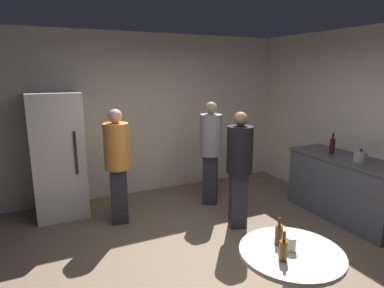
{
  "coord_description": "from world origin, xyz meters",
  "views": [
    {
      "loc": [
        -1.61,
        -2.72,
        2.09
      ],
      "look_at": [
        0.06,
        0.77,
        1.22
      ],
      "focal_mm": 30.58,
      "sensor_mm": 36.0,
      "label": 1
    }
  ],
  "objects_px": {
    "refrigerator": "(58,155)",
    "beer_bottle_amber": "(283,250)",
    "wine_bottle_on_counter": "(332,146)",
    "plastic_cup_white": "(291,244)",
    "person_in_gray_shirt": "(211,146)",
    "person_in_orange_shirt": "(117,158)",
    "foreground_table": "(291,263)",
    "beer_bottle_brown": "(279,235)",
    "person_in_black_shirt": "(239,162)",
    "kettle": "(361,157)"
  },
  "relations": [
    {
      "from": "plastic_cup_white",
      "to": "person_in_black_shirt",
      "type": "distance_m",
      "value": 1.85
    },
    {
      "from": "wine_bottle_on_counter",
      "to": "person_in_gray_shirt",
      "type": "distance_m",
      "value": 1.79
    },
    {
      "from": "plastic_cup_white",
      "to": "refrigerator",
      "type": "bearing_deg",
      "value": 114.44
    },
    {
      "from": "beer_bottle_brown",
      "to": "person_in_gray_shirt",
      "type": "relative_size",
      "value": 0.14
    },
    {
      "from": "wine_bottle_on_counter",
      "to": "foreground_table",
      "type": "xyz_separation_m",
      "value": [
        -2.18,
        -1.6,
        -0.39
      ]
    },
    {
      "from": "wine_bottle_on_counter",
      "to": "person_in_orange_shirt",
      "type": "distance_m",
      "value": 3.09
    },
    {
      "from": "plastic_cup_white",
      "to": "person_in_black_shirt",
      "type": "bearing_deg",
      "value": 68.82
    },
    {
      "from": "refrigerator",
      "to": "person_in_gray_shirt",
      "type": "relative_size",
      "value": 1.1
    },
    {
      "from": "person_in_gray_shirt",
      "to": "person_in_orange_shirt",
      "type": "distance_m",
      "value": 1.47
    },
    {
      "from": "foreground_table",
      "to": "plastic_cup_white",
      "type": "relative_size",
      "value": 7.27
    },
    {
      "from": "kettle",
      "to": "wine_bottle_on_counter",
      "type": "relative_size",
      "value": 0.79
    },
    {
      "from": "refrigerator",
      "to": "person_in_gray_shirt",
      "type": "height_order",
      "value": "refrigerator"
    },
    {
      "from": "person_in_gray_shirt",
      "to": "refrigerator",
      "type": "bearing_deg",
      "value": -68.59
    },
    {
      "from": "plastic_cup_white",
      "to": "person_in_gray_shirt",
      "type": "bearing_deg",
      "value": 74.55
    },
    {
      "from": "plastic_cup_white",
      "to": "person_in_black_shirt",
      "type": "height_order",
      "value": "person_in_black_shirt"
    },
    {
      "from": "beer_bottle_brown",
      "to": "foreground_table",
      "type": "bearing_deg",
      "value": -77.27
    },
    {
      "from": "refrigerator",
      "to": "beer_bottle_brown",
      "type": "height_order",
      "value": "refrigerator"
    },
    {
      "from": "kettle",
      "to": "person_in_orange_shirt",
      "type": "bearing_deg",
      "value": 153.66
    },
    {
      "from": "foreground_table",
      "to": "plastic_cup_white",
      "type": "bearing_deg",
      "value": 93.62
    },
    {
      "from": "foreground_table",
      "to": "person_in_black_shirt",
      "type": "xyz_separation_m",
      "value": [
        0.67,
        1.74,
        0.29
      ]
    },
    {
      "from": "wine_bottle_on_counter",
      "to": "plastic_cup_white",
      "type": "height_order",
      "value": "wine_bottle_on_counter"
    },
    {
      "from": "kettle",
      "to": "beer_bottle_amber",
      "type": "bearing_deg",
      "value": -153.04
    },
    {
      "from": "refrigerator",
      "to": "beer_bottle_brown",
      "type": "xyz_separation_m",
      "value": [
        1.42,
        -3.08,
        -0.08
      ]
    },
    {
      "from": "foreground_table",
      "to": "beer_bottle_brown",
      "type": "xyz_separation_m",
      "value": [
        -0.03,
        0.12,
        0.19
      ]
    },
    {
      "from": "wine_bottle_on_counter",
      "to": "kettle",
      "type": "bearing_deg",
      "value": -91.52
    },
    {
      "from": "kettle",
      "to": "foreground_table",
      "type": "bearing_deg",
      "value": -152.92
    },
    {
      "from": "wine_bottle_on_counter",
      "to": "person_in_gray_shirt",
      "type": "xyz_separation_m",
      "value": [
        -1.47,
        1.02,
        -0.07
      ]
    },
    {
      "from": "kettle",
      "to": "beer_bottle_amber",
      "type": "relative_size",
      "value": 1.06
    },
    {
      "from": "foreground_table",
      "to": "person_in_gray_shirt",
      "type": "distance_m",
      "value": 2.73
    },
    {
      "from": "refrigerator",
      "to": "beer_bottle_amber",
      "type": "relative_size",
      "value": 7.83
    },
    {
      "from": "wine_bottle_on_counter",
      "to": "plastic_cup_white",
      "type": "xyz_separation_m",
      "value": [
        -2.19,
        -1.58,
        -0.23
      ]
    },
    {
      "from": "person_in_gray_shirt",
      "to": "foreground_table",
      "type": "bearing_deg",
      "value": 21.34
    },
    {
      "from": "beer_bottle_amber",
      "to": "beer_bottle_brown",
      "type": "distance_m",
      "value": 0.22
    },
    {
      "from": "refrigerator",
      "to": "person_in_gray_shirt",
      "type": "distance_m",
      "value": 2.25
    },
    {
      "from": "plastic_cup_white",
      "to": "person_in_gray_shirt",
      "type": "relative_size",
      "value": 0.07
    },
    {
      "from": "beer_bottle_amber",
      "to": "person_in_black_shirt",
      "type": "relative_size",
      "value": 0.15
    },
    {
      "from": "foreground_table",
      "to": "person_in_orange_shirt",
      "type": "relative_size",
      "value": 0.5
    },
    {
      "from": "beer_bottle_amber",
      "to": "wine_bottle_on_counter",
      "type": "bearing_deg",
      "value": 35.52
    },
    {
      "from": "refrigerator",
      "to": "wine_bottle_on_counter",
      "type": "relative_size",
      "value": 5.81
    },
    {
      "from": "foreground_table",
      "to": "beer_bottle_brown",
      "type": "bearing_deg",
      "value": 102.73
    },
    {
      "from": "plastic_cup_white",
      "to": "foreground_table",
      "type": "bearing_deg",
      "value": -86.38
    },
    {
      "from": "kettle",
      "to": "person_in_black_shirt",
      "type": "height_order",
      "value": "person_in_black_shirt"
    },
    {
      "from": "person_in_gray_shirt",
      "to": "person_in_orange_shirt",
      "type": "bearing_deg",
      "value": -51.18
    },
    {
      "from": "refrigerator",
      "to": "person_in_orange_shirt",
      "type": "height_order",
      "value": "refrigerator"
    },
    {
      "from": "refrigerator",
      "to": "beer_bottle_amber",
      "type": "xyz_separation_m",
      "value": [
        1.31,
        -3.27,
        -0.08
      ]
    },
    {
      "from": "wine_bottle_on_counter",
      "to": "plastic_cup_white",
      "type": "distance_m",
      "value": 2.71
    },
    {
      "from": "beer_bottle_brown",
      "to": "person_in_black_shirt",
      "type": "distance_m",
      "value": 1.76
    },
    {
      "from": "foreground_table",
      "to": "person_in_gray_shirt",
      "type": "height_order",
      "value": "person_in_gray_shirt"
    },
    {
      "from": "wine_bottle_on_counter",
      "to": "beer_bottle_amber",
      "type": "distance_m",
      "value": 2.87
    },
    {
      "from": "kettle",
      "to": "beer_bottle_brown",
      "type": "bearing_deg",
      "value": -155.79
    }
  ]
}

